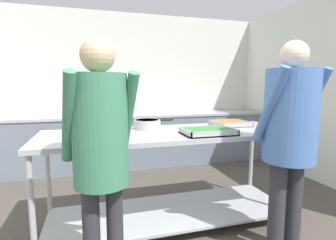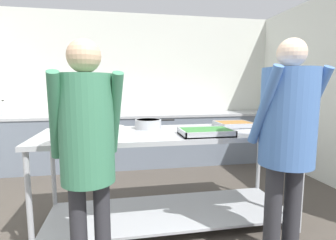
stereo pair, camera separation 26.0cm
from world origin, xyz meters
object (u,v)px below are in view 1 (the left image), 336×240
Objects in this scene: broccoli_bowl at (80,138)px; sauce_pan at (147,124)px; serving_tray_roast at (230,124)px; serving_tray_vegetables at (208,132)px; guest_serving_left at (101,142)px; plate_stack at (112,132)px; guest_serving_right at (290,128)px.

broccoli_bowl is 0.46× the size of sauce_pan.
sauce_pan reaches higher than serving_tray_roast.
guest_serving_left is at bearing -152.73° from serving_tray_vegetables.
broccoli_bowl is 0.42× the size of serving_tray_vegetables.
broccoli_bowl is 0.36m from plate_stack.
serving_tray_roast is (1.29, 0.20, -0.01)m from plate_stack.
guest_serving_right reaches higher than serving_tray_vegetables.
guest_serving_left is (-0.50, -0.95, 0.04)m from sauce_pan.
plate_stack is at bearing 79.75° from guest_serving_left.
serving_tray_roast is at bearing 15.91° from broccoli_bowl.
sauce_pan is 1.07m from guest_serving_left.
sauce_pan is at bearing 38.34° from broccoli_bowl.
guest_serving_left reaches higher than serving_tray_roast.
sauce_pan is 0.90× the size of serving_tray_vegetables.
broccoli_bowl is 0.11× the size of guest_serving_left.
plate_stack is 0.70m from guest_serving_left.
broccoli_bowl is at bearing 164.78° from guest_serving_right.
serving_tray_vegetables is at bearing 2.77° from broccoli_bowl.
guest_serving_right reaches higher than broccoli_bowl.
serving_tray_roast is at bearing 8.84° from plate_stack.
serving_tray_vegetables is at bearing -44.07° from sauce_pan.
sauce_pan is 0.25× the size of guest_serving_left.
serving_tray_vegetables is (0.84, -0.19, -0.01)m from plate_stack.
sauce_pan is 1.11× the size of serving_tray_roast.
guest_serving_right is (1.31, -0.67, 0.08)m from plate_stack.
guest_serving_right is (0.47, -0.48, 0.09)m from serving_tray_vegetables.
serving_tray_roast is (0.45, 0.39, -0.00)m from serving_tray_vegetables.
serving_tray_roast is 0.22× the size of guest_serving_right.
serving_tray_vegetables is 1.09m from guest_serving_left.
broccoli_bowl is 1.61m from serving_tray_roast.
plate_stack is at bearing -144.95° from sauce_pan.
plate_stack is at bearing 152.91° from guest_serving_right.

